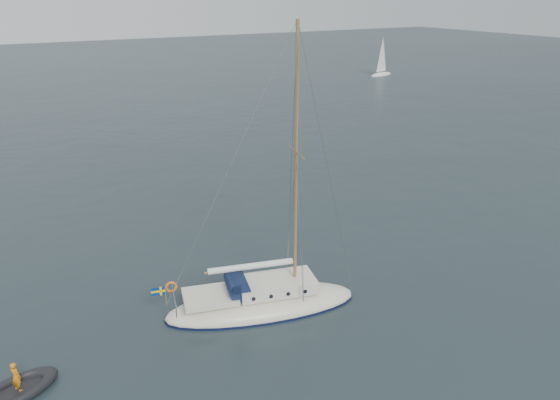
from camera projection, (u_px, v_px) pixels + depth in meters
ground at (311, 276)px, 28.58m from camera, size 300.00×300.00×0.00m
sailboat at (262, 289)px, 25.29m from camera, size 9.51×2.85×13.55m
dinghy at (248, 317)px, 24.70m from camera, size 2.43×1.10×0.35m
rib at (13, 391)px, 20.06m from camera, size 3.39×1.54×1.39m
distant_yacht_b at (382, 57)px, 94.20m from camera, size 5.46×2.91×7.24m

